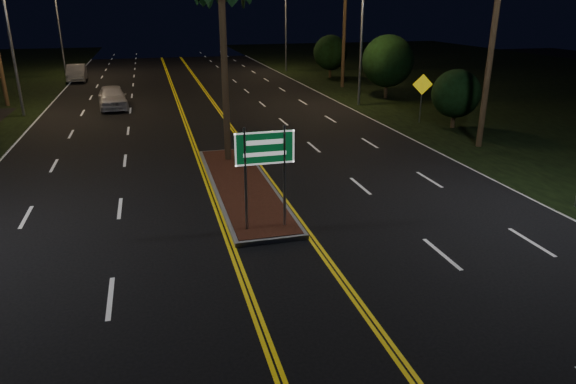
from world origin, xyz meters
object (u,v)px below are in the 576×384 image
object	(u,v)px
median_island	(242,186)
streetlight_left_far	(62,15)
car_far	(76,71)
highway_sign	(265,158)
shrub_near	(456,94)
shrub_far	(331,53)
streetlight_right_far	(282,15)
shrub_mid	(388,61)
streetlight_left_mid	(14,22)
warning_sign	(422,91)
streetlight_right_mid	(357,20)
car_near	(112,95)

from	to	relation	value
median_island	streetlight_left_far	size ratio (longest dim) A/B	1.14
streetlight_left_far	car_far	size ratio (longest dim) A/B	1.74
highway_sign	car_far	distance (m)	38.26
shrub_near	shrub_far	size ratio (longest dim) A/B	0.83
median_island	shrub_near	distance (m)	15.32
streetlight_right_far	shrub_mid	world-z (taller)	streetlight_right_far
streetlight_left_mid	streetlight_left_far	xyz separation A→B (m)	(0.00, 20.00, 0.00)
streetlight_left_mid	car_far	bearing A→B (deg)	85.90
warning_sign	streetlight_right_mid	bearing A→B (deg)	115.80
median_island	shrub_far	bearing A→B (deg)	64.55
median_island	streetlight_right_far	world-z (taller)	streetlight_right_far
median_island	highway_sign	bearing A→B (deg)	-90.00
median_island	streetlight_left_mid	size ratio (longest dim) A/B	1.14
shrub_mid	shrub_far	xyz separation A→B (m)	(-0.20, 12.00, -0.39)
streetlight_left_mid	warning_sign	xyz separation A→B (m)	(22.94, -8.30, -3.76)
median_island	shrub_far	world-z (taller)	shrub_far
streetlight_right_mid	shrub_near	xyz separation A→B (m)	(2.89, -8.00, -3.71)
highway_sign	warning_sign	xyz separation A→B (m)	(12.32, 12.91, -0.51)
shrub_mid	streetlight_right_mid	bearing A→B (deg)	-149.44
car_near	streetlight_left_mid	bearing A→B (deg)	-172.87
median_island	shrub_mid	xyz separation A→B (m)	(14.00, 17.00, 2.64)
streetlight_left_far	shrub_near	world-z (taller)	streetlight_left_far
shrub_far	streetlight_left_far	bearing A→B (deg)	161.86
streetlight_left_mid	shrub_mid	size ratio (longest dim) A/B	1.95
shrub_mid	shrub_near	bearing A→B (deg)	-92.86
highway_sign	shrub_far	world-z (taller)	shrub_far
shrub_mid	car_near	bearing A→B (deg)	176.73
warning_sign	car_near	bearing A→B (deg)	162.91
streetlight_right_far	car_far	xyz separation A→B (m)	(-20.09, -2.16, -4.80)
streetlight_right_far	streetlight_left_mid	bearing A→B (deg)	-139.70
streetlight_left_far	car_near	world-z (taller)	streetlight_left_far
car_far	shrub_mid	bearing A→B (deg)	-36.56
streetlight_left_far	streetlight_right_far	xyz separation A→B (m)	(21.23, -2.00, 0.00)
streetlight_left_mid	streetlight_right_mid	bearing A→B (deg)	-5.38
streetlight_right_mid	shrub_mid	size ratio (longest dim) A/B	1.95
car_near	car_far	world-z (taller)	car_near
median_island	car_near	xyz separation A→B (m)	(-5.61, 18.12, 0.81)
streetlight_right_mid	streetlight_left_mid	bearing A→B (deg)	174.62
streetlight_left_mid	shrub_near	xyz separation A→B (m)	(24.11, -10.00, -3.71)
car_near	highway_sign	bearing A→B (deg)	-81.40
streetlight_left_mid	shrub_near	distance (m)	26.37
median_island	car_near	size ratio (longest dim) A/B	1.91
median_island	shrub_far	distance (m)	32.19
streetlight_right_far	warning_sign	distance (m)	26.62
shrub_mid	warning_sign	xyz separation A→B (m)	(-1.68, -8.30, -0.83)
median_island	highway_sign	distance (m)	4.80
streetlight_left_mid	streetlight_right_far	xyz separation A→B (m)	(21.23, 18.00, 0.00)
streetlight_left_mid	car_near	world-z (taller)	streetlight_left_mid
streetlight_left_far	streetlight_right_mid	world-z (taller)	same
warning_sign	shrub_mid	bearing A→B (deg)	89.19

